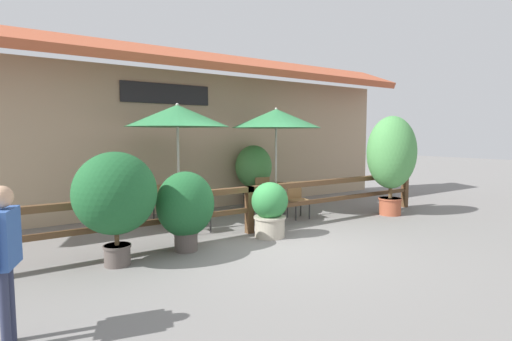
{
  "coord_description": "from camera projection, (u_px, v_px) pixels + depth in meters",
  "views": [
    {
      "loc": [
        -4.4,
        -5.55,
        1.98
      ],
      "look_at": [
        0.47,
        1.5,
        1.21
      ],
      "focal_mm": 28.0,
      "sensor_mm": 36.0,
      "label": 1
    }
  ],
  "objects": [
    {
      "name": "ground_plane",
      "position": [
        282.0,
        245.0,
        7.22
      ],
      "size": [
        60.0,
        60.0,
        0.0
      ],
      "primitive_type": "plane",
      "color": "slate"
    },
    {
      "name": "building_facade",
      "position": [
        184.0,
        128.0,
        10.38
      ],
      "size": [
        14.28,
        1.49,
        4.23
      ],
      "color": "tan",
      "rests_on": "ground"
    },
    {
      "name": "patio_railing",
      "position": [
        249.0,
        199.0,
        8.02
      ],
      "size": [
        10.4,
        0.14,
        0.95
      ],
      "color": "brown",
      "rests_on": "ground"
    },
    {
      "name": "patio_umbrella_near",
      "position": [
        177.0,
        116.0,
        8.54
      ],
      "size": [
        2.22,
        2.22,
        2.66
      ],
      "color": "#B7B2A8",
      "rests_on": "ground"
    },
    {
      "name": "dining_table_near",
      "position": [
        179.0,
        199.0,
        8.7
      ],
      "size": [
        0.95,
        0.95,
        0.74
      ],
      "color": "brown",
      "rests_on": "ground"
    },
    {
      "name": "chair_near_streetside",
      "position": [
        196.0,
        208.0,
        8.17
      ],
      "size": [
        0.43,
        0.43,
        0.86
      ],
      "rotation": [
        0.0,
        0.0,
        -0.02
      ],
      "color": "olive",
      "rests_on": "ground"
    },
    {
      "name": "chair_near_wallside",
      "position": [
        164.0,
        200.0,
        9.26
      ],
      "size": [
        0.47,
        0.47,
        0.86
      ],
      "rotation": [
        0.0,
        0.0,
        3.02
      ],
      "color": "olive",
      "rests_on": "ground"
    },
    {
      "name": "patio_umbrella_middle",
      "position": [
        276.0,
        119.0,
        9.91
      ],
      "size": [
        2.22,
        2.22,
        2.66
      ],
      "color": "#B7B2A8",
      "rests_on": "ground"
    },
    {
      "name": "dining_table_middle",
      "position": [
        276.0,
        190.0,
        10.07
      ],
      "size": [
        0.95,
        0.95,
        0.74
      ],
      "color": "brown",
      "rests_on": "ground"
    },
    {
      "name": "chair_middle_streetside",
      "position": [
        297.0,
        198.0,
        9.52
      ],
      "size": [
        0.48,
        0.48,
        0.86
      ],
      "rotation": [
        0.0,
        0.0,
        -0.14
      ],
      "color": "olive",
      "rests_on": "ground"
    },
    {
      "name": "chair_middle_wallside",
      "position": [
        261.0,
        191.0,
        10.73
      ],
      "size": [
        0.51,
        0.51,
        0.86
      ],
      "rotation": [
        0.0,
        0.0,
        2.88
      ],
      "color": "olive",
      "rests_on": "ground"
    },
    {
      "name": "potted_plant_corner_fern",
      "position": [
        392.0,
        155.0,
        9.79
      ],
      "size": [
        1.27,
        1.14,
        2.44
      ],
      "color": "#9E4C33",
      "rests_on": "ground"
    },
    {
      "name": "potted_plant_broad_leaf",
      "position": [
        185.0,
        206.0,
        6.78
      ],
      "size": [
        1.0,
        0.9,
        1.37
      ],
      "color": "#564C47",
      "rests_on": "ground"
    },
    {
      "name": "potted_plant_tall_tropical",
      "position": [
        115.0,
        195.0,
        5.98
      ],
      "size": [
        1.24,
        1.12,
        1.73
      ],
      "color": "#564C47",
      "rests_on": "ground"
    },
    {
      "name": "potted_plant_small_flowering",
      "position": [
        270.0,
        208.0,
        7.71
      ],
      "size": [
        0.73,
        0.66,
        1.07
      ],
      "color": "#B7AD99",
      "rests_on": "ground"
    },
    {
      "name": "potted_plant_entrance_palm",
      "position": [
        254.0,
        170.0,
        11.06
      ],
      "size": [
        1.04,
        0.94,
        1.69
      ],
      "color": "#564C47",
      "rests_on": "ground"
    },
    {
      "name": "pedestrian",
      "position": [
        4.0,
        244.0,
        3.68
      ],
      "size": [
        0.31,
        0.51,
        1.52
      ],
      "rotation": [
        0.0,
        0.0,
        -1.91
      ],
      "color": "#2D334C",
      "rests_on": "ground"
    }
  ]
}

